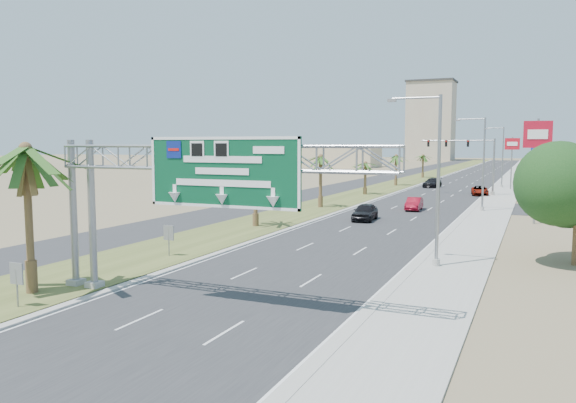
{
  "coord_description": "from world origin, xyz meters",
  "views": [
    {
      "loc": [
        12.64,
        -11.04,
        7.18
      ],
      "look_at": [
        0.83,
        15.62,
        4.2
      ],
      "focal_mm": 35.0,
      "sensor_mm": 36.0,
      "label": 1
    }
  ],
  "objects_px": {
    "pole_sign_blue": "(540,156)",
    "pole_sign_red_far": "(512,148)",
    "signal_mast": "(479,161)",
    "car_left_lane": "(365,212)",
    "car_mid_lane": "(414,204)",
    "palm_near": "(25,150)",
    "pole_sign_red_near": "(537,141)",
    "car_far": "(432,183)",
    "car_right_lane": "(480,191)",
    "sign_gantry": "(197,170)"
  },
  "relations": [
    {
      "from": "pole_sign_blue",
      "to": "pole_sign_red_far",
      "type": "height_order",
      "value": "pole_sign_red_far"
    },
    {
      "from": "signal_mast",
      "to": "car_left_lane",
      "type": "distance_m",
      "value": 33.01
    },
    {
      "from": "car_mid_lane",
      "to": "pole_sign_red_far",
      "type": "distance_m",
      "value": 35.66
    },
    {
      "from": "palm_near",
      "to": "pole_sign_red_near",
      "type": "distance_m",
      "value": 42.16
    },
    {
      "from": "signal_mast",
      "to": "car_far",
      "type": "distance_m",
      "value": 15.35
    },
    {
      "from": "palm_near",
      "to": "car_right_lane",
      "type": "distance_m",
      "value": 65.78
    },
    {
      "from": "pole_sign_blue",
      "to": "palm_near",
      "type": "bearing_deg",
      "value": -115.12
    },
    {
      "from": "sign_gantry",
      "to": "signal_mast",
      "type": "height_order",
      "value": "signal_mast"
    },
    {
      "from": "palm_near",
      "to": "car_far",
      "type": "relative_size",
      "value": 1.59
    },
    {
      "from": "sign_gantry",
      "to": "pole_sign_red_near",
      "type": "height_order",
      "value": "pole_sign_red_near"
    },
    {
      "from": "palm_near",
      "to": "pole_sign_red_far",
      "type": "distance_m",
      "value": 78.39
    },
    {
      "from": "sign_gantry",
      "to": "palm_near",
      "type": "relative_size",
      "value": 2.01
    },
    {
      "from": "car_right_lane",
      "to": "pole_sign_blue",
      "type": "xyz_separation_m",
      "value": [
        7.5,
        -16.46,
        5.31
      ]
    },
    {
      "from": "car_left_lane",
      "to": "car_mid_lane",
      "type": "height_order",
      "value": "car_left_lane"
    },
    {
      "from": "sign_gantry",
      "to": "car_right_lane",
      "type": "xyz_separation_m",
      "value": [
        6.56,
        61.88,
        -5.4
      ]
    },
    {
      "from": "signal_mast",
      "to": "pole_sign_red_near",
      "type": "bearing_deg",
      "value": -75.02
    },
    {
      "from": "sign_gantry",
      "to": "car_mid_lane",
      "type": "relative_size",
      "value": 3.95
    },
    {
      "from": "pole_sign_blue",
      "to": "car_left_lane",
      "type": "bearing_deg",
      "value": -134.35
    },
    {
      "from": "pole_sign_red_near",
      "to": "car_left_lane",
      "type": "bearing_deg",
      "value": -164.5
    },
    {
      "from": "car_mid_lane",
      "to": "car_right_lane",
      "type": "distance_m",
      "value": 22.25
    },
    {
      "from": "car_left_lane",
      "to": "pole_sign_red_far",
      "type": "distance_m",
      "value": 45.96
    },
    {
      "from": "car_mid_lane",
      "to": "pole_sign_red_far",
      "type": "xyz_separation_m",
      "value": [
        8.42,
        34.14,
        5.89
      ]
    },
    {
      "from": "car_left_lane",
      "to": "pole_sign_red_far",
      "type": "bearing_deg",
      "value": 71.85
    },
    {
      "from": "palm_near",
      "to": "pole_sign_red_far",
      "type": "xyz_separation_m",
      "value": [
        18.23,
        76.24,
        -0.34
      ]
    },
    {
      "from": "signal_mast",
      "to": "pole_sign_red_far",
      "type": "distance_m",
      "value": 12.98
    },
    {
      "from": "pole_sign_red_near",
      "to": "pole_sign_red_far",
      "type": "bearing_deg",
      "value": 95.13
    },
    {
      "from": "signal_mast",
      "to": "pole_sign_blue",
      "type": "xyz_separation_m",
      "value": [
        7.83,
        -16.62,
        1.12
      ]
    },
    {
      "from": "pole_sign_red_far",
      "to": "signal_mast",
      "type": "bearing_deg",
      "value": -107.47
    },
    {
      "from": "car_mid_lane",
      "to": "car_far",
      "type": "xyz_separation_m",
      "value": [
        -3.76,
        34.11,
        0.06
      ]
    },
    {
      "from": "palm_near",
      "to": "car_mid_lane",
      "type": "bearing_deg",
      "value": 76.88
    },
    {
      "from": "car_mid_lane",
      "to": "pole_sign_red_far",
      "type": "height_order",
      "value": "pole_sign_red_far"
    },
    {
      "from": "pole_sign_blue",
      "to": "pole_sign_red_far",
      "type": "xyz_separation_m",
      "value": [
        -3.97,
        28.89,
        0.61
      ]
    },
    {
      "from": "car_mid_lane",
      "to": "car_right_lane",
      "type": "height_order",
      "value": "car_mid_lane"
    },
    {
      "from": "car_far",
      "to": "pole_sign_red_near",
      "type": "distance_m",
      "value": 43.66
    },
    {
      "from": "palm_near",
      "to": "pole_sign_blue",
      "type": "xyz_separation_m",
      "value": [
        22.2,
        47.35,
        -0.96
      ]
    },
    {
      "from": "sign_gantry",
      "to": "car_mid_lane",
      "type": "bearing_deg",
      "value": 87.62
    },
    {
      "from": "pole_sign_blue",
      "to": "car_mid_lane",
      "type": "bearing_deg",
      "value": -157.04
    },
    {
      "from": "car_left_lane",
      "to": "pole_sign_blue",
      "type": "xyz_separation_m",
      "value": [
        15.0,
        15.34,
        5.17
      ]
    },
    {
      "from": "pole_sign_red_near",
      "to": "pole_sign_blue",
      "type": "xyz_separation_m",
      "value": [
        0.36,
        11.28,
        -1.51
      ]
    },
    {
      "from": "palm_near",
      "to": "signal_mast",
      "type": "height_order",
      "value": "palm_near"
    },
    {
      "from": "signal_mast",
      "to": "car_mid_lane",
      "type": "height_order",
      "value": "signal_mast"
    },
    {
      "from": "palm_near",
      "to": "car_mid_lane",
      "type": "height_order",
      "value": "palm_near"
    },
    {
      "from": "car_mid_lane",
      "to": "pole_sign_red_far",
      "type": "relative_size",
      "value": 0.51
    },
    {
      "from": "palm_near",
      "to": "car_right_lane",
      "type": "bearing_deg",
      "value": 77.03
    },
    {
      "from": "sign_gantry",
      "to": "car_far",
      "type": "relative_size",
      "value": 3.18
    },
    {
      "from": "car_left_lane",
      "to": "car_far",
      "type": "bearing_deg",
      "value": 87.34
    },
    {
      "from": "sign_gantry",
      "to": "car_left_lane",
      "type": "bearing_deg",
      "value": 91.79
    },
    {
      "from": "car_right_lane",
      "to": "pole_sign_blue",
      "type": "relative_size",
      "value": 0.59
    },
    {
      "from": "pole_sign_red_far",
      "to": "pole_sign_red_near",
      "type": "bearing_deg",
      "value": -84.87
    },
    {
      "from": "car_far",
      "to": "pole_sign_blue",
      "type": "relative_size",
      "value": 0.66
    }
  ]
}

